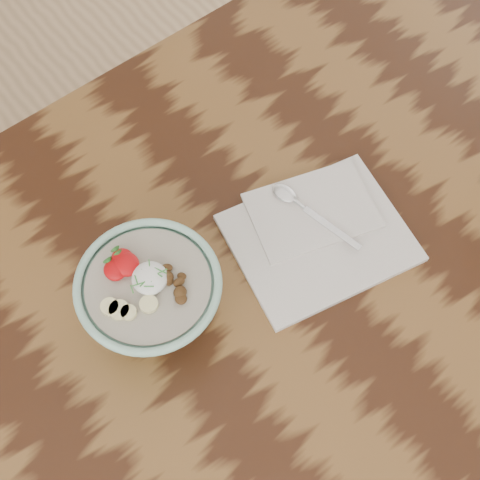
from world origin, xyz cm
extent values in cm
cube|color=#34190D|center=(0.00, 0.00, 73.00)|extent=(160.00, 90.00, 4.00)
cylinder|color=#4C2D19|center=(72.00, 37.00, 35.50)|extent=(7.00, 7.00, 71.00)
cylinder|color=#94C8B3|center=(-20.27, 2.18, 75.62)|extent=(8.68, 8.68, 1.24)
torus|color=#94C8B3|center=(-20.27, 2.18, 85.75)|extent=(19.75, 19.75, 1.14)
cylinder|color=#B9AE99|center=(-20.27, 2.18, 85.13)|extent=(16.75, 16.75, 1.03)
ellipsoid|color=white|center=(-19.69, 2.38, 86.57)|extent=(4.79, 4.79, 2.63)
ellipsoid|color=#B8080C|center=(-20.98, 5.95, 86.59)|extent=(3.42, 3.76, 1.88)
cone|color=#286623|center=(-20.98, 7.49, 86.89)|extent=(1.40, 1.03, 1.52)
ellipsoid|color=#B8080C|center=(-22.61, 6.22, 86.46)|extent=(2.95, 3.24, 1.62)
cone|color=#286623|center=(-22.61, 7.55, 86.76)|extent=(1.40, 1.03, 1.52)
ellipsoid|color=#B8080C|center=(-20.93, 6.93, 86.47)|extent=(2.99, 3.28, 1.64)
cone|color=#286623|center=(-20.93, 8.28, 86.77)|extent=(1.40, 1.03, 1.52)
cylinder|color=#F4EAA1|center=(-24.50, 0.32, 86.05)|extent=(2.10, 2.10, 0.70)
cylinder|color=#F4EAA1|center=(-25.25, 1.39, 86.05)|extent=(2.69, 2.69, 0.70)
cylinder|color=#F4EAA1|center=(-21.81, -0.35, 86.05)|extent=(2.44, 2.44, 0.70)
cylinder|color=#F4EAA1|center=(-25.97, 2.50, 86.05)|extent=(2.41, 2.41, 0.70)
ellipsoid|color=#4D3016|center=(-17.86, 0.56, 86.10)|extent=(1.56, 1.38, 0.70)
ellipsoid|color=#4D3016|center=(-16.95, -0.32, 86.23)|extent=(1.73, 1.27, 1.08)
ellipsoid|color=#4D3016|center=(-18.14, -2.37, 86.20)|extent=(2.01, 2.07, 0.89)
ellipsoid|color=#4D3016|center=(-17.87, 1.18, 86.32)|extent=(2.41, 2.38, 1.42)
ellipsoid|color=#4D3016|center=(-16.14, 0.19, 86.10)|extent=(1.59, 1.65, 0.87)
ellipsoid|color=#4D3016|center=(-17.69, -1.59, 86.24)|extent=(2.26, 2.16, 1.35)
ellipsoid|color=#4D3016|center=(-17.06, 2.33, 86.22)|extent=(2.04, 1.89, 0.93)
cylinder|color=#3F8E3C|center=(-18.74, 3.62, 87.65)|extent=(0.76, 1.15, 0.22)
cylinder|color=#3F8E3C|center=(-18.73, 1.86, 87.65)|extent=(0.62, 1.70, 0.24)
cylinder|color=#3F8E3C|center=(-19.55, 2.97, 87.65)|extent=(1.02, 1.36, 0.23)
cylinder|color=#3F8E3C|center=(-18.15, 1.92, 87.65)|extent=(0.93, 1.71, 0.24)
cylinder|color=#3F8E3C|center=(-22.54, 2.04, 87.65)|extent=(0.54, 1.20, 0.22)
cylinder|color=#3F8E3C|center=(-20.62, 1.00, 87.65)|extent=(1.13, 0.96, 0.23)
cylinder|color=#3F8E3C|center=(-21.01, 1.82, 87.65)|extent=(1.07, 0.38, 0.22)
cylinder|color=#3F8E3C|center=(-21.37, 2.78, 87.65)|extent=(0.61, 1.41, 0.23)
cylinder|color=#3F8E3C|center=(-20.01, 2.13, 87.65)|extent=(0.26, 1.69, 0.24)
cylinder|color=#3F8E3C|center=(-21.46, 2.10, 87.65)|extent=(1.68, 0.76, 0.24)
cylinder|color=#3F8E3C|center=(-18.12, 1.69, 87.65)|extent=(1.56, 0.44, 0.23)
cube|color=silver|center=(6.35, -3.38, 75.50)|extent=(29.89, 26.04, 1.00)
cube|color=silver|center=(8.36, 0.63, 76.30)|extent=(22.14, 18.30, 0.60)
cube|color=silver|center=(8.45, -3.79, 76.77)|extent=(3.03, 10.69, 0.33)
cylinder|color=silver|center=(7.17, 2.83, 76.93)|extent=(1.17, 2.86, 0.65)
ellipsoid|color=silver|center=(6.67, 5.46, 77.05)|extent=(3.60, 4.73, 0.89)
camera|label=1|loc=(-32.37, -32.71, 166.60)|focal=50.00mm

